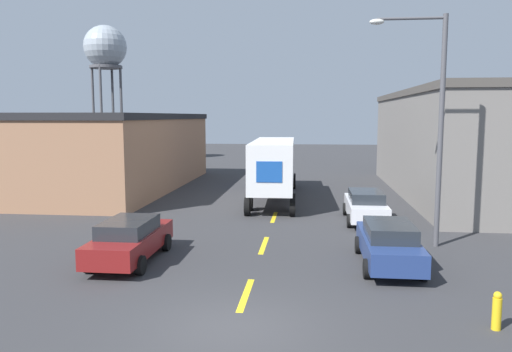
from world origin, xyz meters
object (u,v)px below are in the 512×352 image
object	(u,v)px
street_lamp	(433,115)
semi_truck	(275,163)
fire_hydrant	(497,311)
parked_car_left_near	(130,239)
parked_car_right_near	(389,243)
water_tower	(105,50)
parked_car_right_mid	(366,205)

from	to	relation	value
street_lamp	semi_truck	bearing A→B (deg)	122.51
street_lamp	fire_hydrant	size ratio (longest dim) A/B	9.42
semi_truck	fire_hydrant	distance (m)	19.93
semi_truck	street_lamp	size ratio (longest dim) A/B	1.44
semi_truck	parked_car_left_near	xyz separation A→B (m)	(-4.11, -14.10, -1.41)
parked_car_right_near	street_lamp	size ratio (longest dim) A/B	0.53
water_tower	street_lamp	size ratio (longest dim) A/B	1.68
semi_truck	water_tower	bearing A→B (deg)	129.63
parked_car_right_near	fire_hydrant	bearing A→B (deg)	-70.12
parked_car_right_near	street_lamp	xyz separation A→B (m)	(1.96, 2.88, 4.38)
water_tower	street_lamp	xyz separation A→B (m)	(27.32, -34.06, -7.22)
parked_car_left_near	water_tower	xyz separation A→B (m)	(-16.33, 37.36, 11.60)
parked_car_right_mid	street_lamp	distance (m)	6.53
semi_truck	parked_car_right_mid	size ratio (longest dim) A/B	2.70
street_lamp	fire_hydrant	distance (m)	9.18
parked_car_right_mid	fire_hydrant	size ratio (longest dim) A/B	5.03
parked_car_right_mid	parked_car_right_near	xyz separation A→B (m)	(0.00, -7.31, 0.00)
water_tower	fire_hydrant	bearing A→B (deg)	-57.06
water_tower	fire_hydrant	size ratio (longest dim) A/B	15.82
semi_truck	fire_hydrant	world-z (taller)	semi_truck
parked_car_right_near	water_tower	distance (m)	46.28
parked_car_right_mid	water_tower	distance (m)	40.69
semi_truck	water_tower	xyz separation A→B (m)	(-20.44, 23.26, 10.19)
parked_car_right_mid	water_tower	size ratio (longest dim) A/B	0.32
water_tower	street_lamp	distance (m)	44.26
parked_car_left_near	fire_hydrant	world-z (taller)	parked_car_left_near
parked_car_right_near	street_lamp	distance (m)	5.59
parked_car_left_near	parked_car_right_near	size ratio (longest dim) A/B	1.00
parked_car_left_near	parked_car_right_mid	distance (m)	11.89
water_tower	fire_hydrant	xyz separation A→B (m)	(27.17, -41.94, -11.93)
parked_car_left_near	street_lamp	bearing A→B (deg)	16.74
parked_car_left_near	parked_car_right_mid	bearing A→B (deg)	40.61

